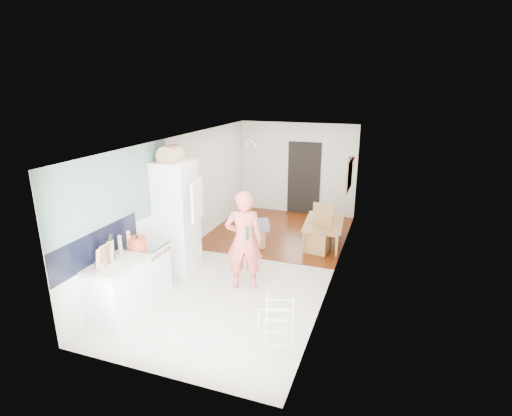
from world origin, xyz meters
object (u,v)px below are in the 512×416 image
Objects in this scene: person at (244,232)px; dining_chair at (319,229)px; drying_rack at (276,329)px; stool at (258,238)px; dining_table at (324,235)px.

person is 2.02× the size of dining_chair.
dining_chair is at bearing 76.22° from drying_rack.
drying_rack is (1.07, -1.58, -0.68)m from person.
person is 2.79× the size of drying_rack.
drying_rack is at bearing -79.96° from dining_chair.
dining_chair reaches higher than drying_rack.
dining_chair is 2.50× the size of stool.
dining_table is 1.68× the size of drying_rack.
dining_chair is 3.56m from drying_rack.
dining_table is (0.99, 2.47, -0.83)m from person.
dining_chair is at bearing 170.30° from dining_table.
person reaches higher than drying_rack.
dining_chair is (-0.04, -0.49, 0.30)m from dining_table.
person is 2.79m from dining_table.
stool is at bearing -164.89° from dining_chair.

